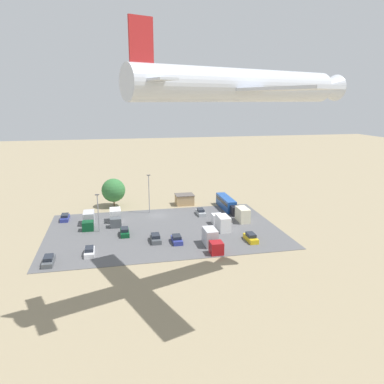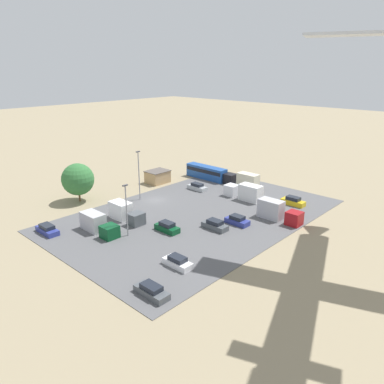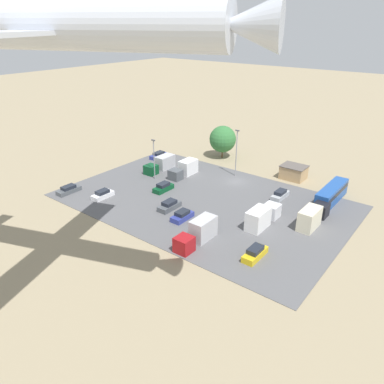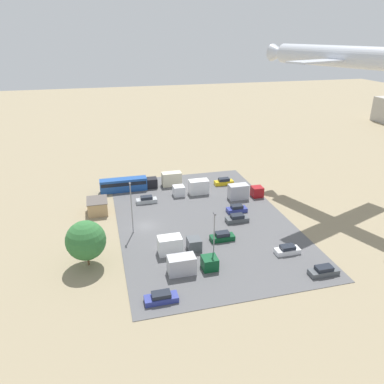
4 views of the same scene
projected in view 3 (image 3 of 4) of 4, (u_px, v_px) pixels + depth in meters
name	position (u px, v px, depth m)	size (l,w,h in m)	color
ground_plane	(236.00, 182.00, 77.31)	(400.00, 400.00, 0.00)	gray
parking_lot_surface	(203.00, 201.00, 69.17)	(51.07, 33.46, 0.08)	#565659
shed_building	(294.00, 172.00, 78.29)	(5.09, 4.18, 2.88)	tan
bus	(332.00, 193.00, 68.05)	(2.49, 10.90, 3.04)	#1E4C9E
parked_car_0	(69.00, 190.00, 72.04)	(1.82, 4.69, 1.43)	#4C5156
parked_car_1	(163.00, 187.00, 72.85)	(1.84, 4.38, 1.61)	#0C4723
parked_car_2	(255.00, 253.00, 52.30)	(1.79, 4.65, 1.64)	gold
parked_car_3	(182.00, 216.00, 62.40)	(1.91, 4.19, 1.53)	navy
parked_car_4	(159.00, 155.00, 90.32)	(1.86, 4.73, 1.46)	navy
parked_car_5	(103.00, 195.00, 70.04)	(1.81, 4.31, 1.47)	silver
parked_car_6	(280.00, 195.00, 69.88)	(1.76, 4.53, 1.52)	#ADB2B7
parked_car_7	(169.00, 206.00, 65.80)	(1.95, 4.48, 1.56)	#4C5156
parked_truck_0	(161.00, 164.00, 82.74)	(2.45, 7.93, 2.92)	#0C4723
parked_truck_1	(198.00, 233.00, 55.66)	(2.39, 7.98, 3.35)	maroon
parked_truck_2	(185.00, 169.00, 79.84)	(2.52, 7.38, 3.04)	#4C5156
parked_truck_3	(313.00, 216.00, 60.44)	(2.37, 8.66, 3.32)	black
parked_truck_4	(262.00, 217.00, 60.34)	(2.45, 8.25, 3.27)	silver
tree_near_shed	(223.00, 139.00, 89.12)	(6.35, 6.35, 7.77)	brown
light_pole_lot_centre	(236.00, 151.00, 77.96)	(0.90, 0.28, 9.99)	gray
light_pole_lot_edge	(154.00, 158.00, 76.61)	(0.90, 0.28, 8.50)	gray
airplane	(63.00, 24.00, 30.66)	(34.23, 28.06, 8.91)	silver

